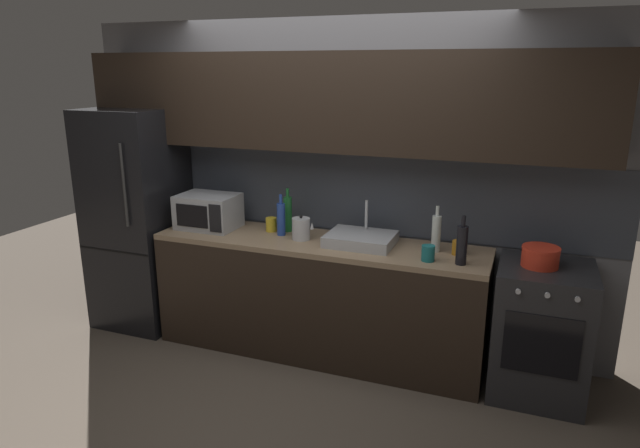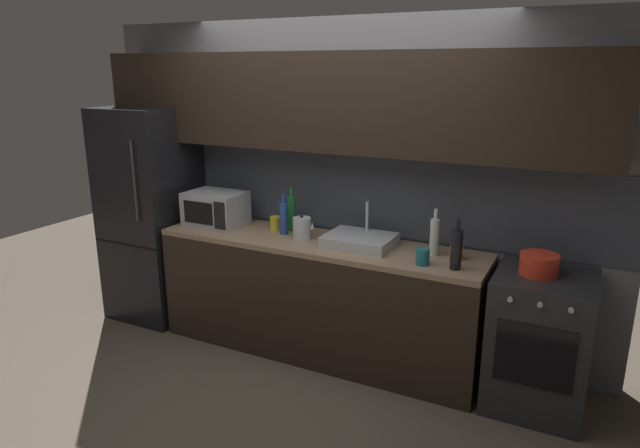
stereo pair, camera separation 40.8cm
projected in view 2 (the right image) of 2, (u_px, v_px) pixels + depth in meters
ground_plane at (255, 411)px, 3.60m from camera, size 10.00×10.00×0.00m
back_wall at (336, 148)px, 4.20m from camera, size 4.23×0.44×2.50m
counter_run at (318, 297)px, 4.25m from camera, size 2.49×0.60×0.90m
refrigerator at (152, 214)px, 4.83m from camera, size 0.68×0.69×1.83m
oven_range at (539, 342)px, 3.56m from camera, size 0.60×0.62×0.90m
microwave at (216, 209)px, 4.52m from camera, size 0.46×0.35×0.27m
sink_basin at (360, 240)px, 4.00m from camera, size 0.48×0.38×0.30m
kettle at (302, 228)px, 4.16m from camera, size 0.17×0.14×0.19m
wine_bottle_blue at (284, 218)px, 4.26m from camera, size 0.06×0.06×0.32m
wine_bottle_clear at (434, 236)px, 3.78m from camera, size 0.06×0.06×0.33m
wine_bottle_dark at (456, 249)px, 3.51m from camera, size 0.07×0.07×0.33m
wine_bottle_green at (292, 213)px, 4.35m from camera, size 0.07×0.07×0.34m
mug_yellow at (275, 223)px, 4.39m from camera, size 0.08×0.08×0.11m
mug_amber at (456, 252)px, 3.72m from camera, size 0.09×0.09×0.10m
mug_teal at (423, 257)px, 3.62m from camera, size 0.09×0.09×0.11m
cooking_pot at (539, 264)px, 3.44m from camera, size 0.24×0.24×0.13m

